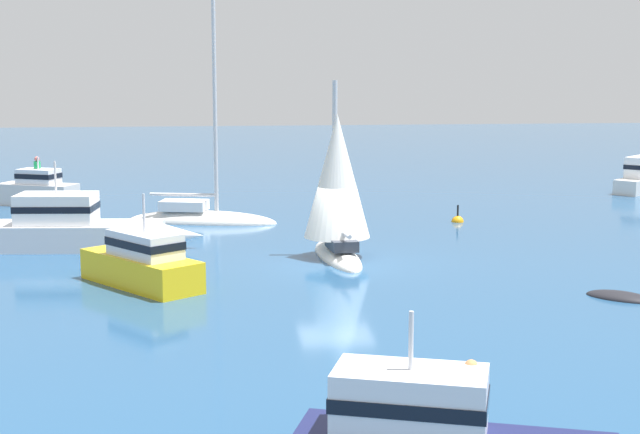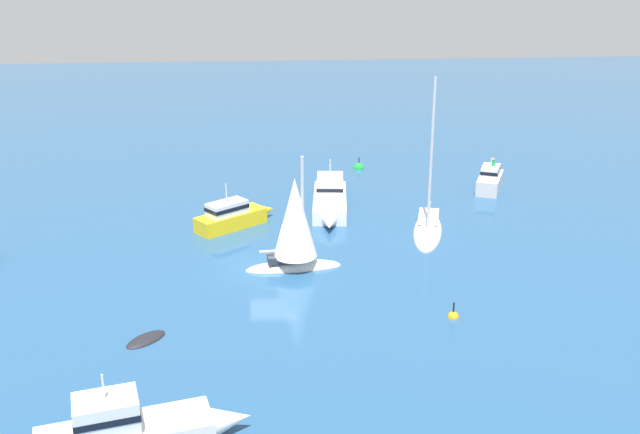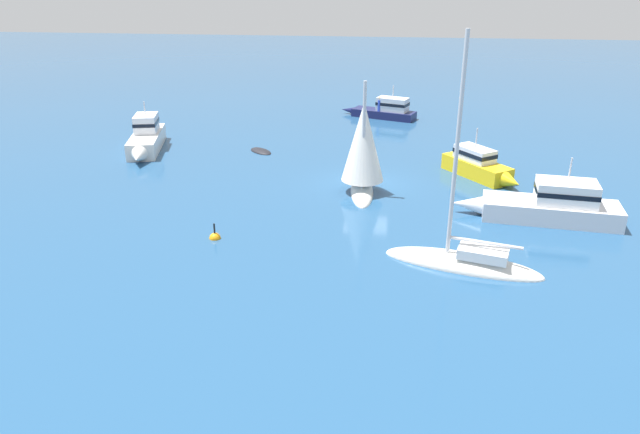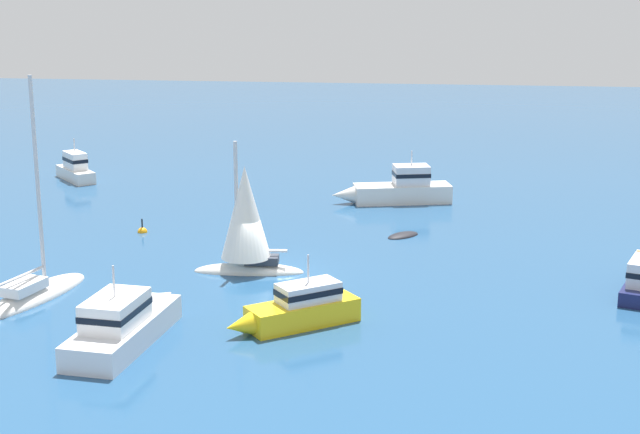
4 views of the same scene
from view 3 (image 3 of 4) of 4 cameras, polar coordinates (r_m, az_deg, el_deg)
name	(u,v)px [view 3 (image 3 of 4)]	position (r m, az deg, el deg)	size (l,w,h in m)	color
ground_plane	(367,185)	(34.03, 4.54, 3.12)	(160.00, 160.00, 0.00)	navy
ketch	(363,152)	(32.18, 4.16, 6.27)	(5.21, 2.48, 6.59)	silver
launch	(385,110)	(49.84, 6.31, 10.23)	(3.26, 6.45, 2.70)	#191E4C
dinghy	(261,152)	(40.42, -5.71, 6.27)	(2.08, 2.12, 0.39)	black
cabin_cruiser	(146,138)	(42.04, -16.40, 7.27)	(7.33, 3.11, 3.16)	silver
cabin_cruiser_1	(549,205)	(30.93, 21.17, 1.10)	(2.80, 8.09, 3.23)	white
sloop	(464,262)	(25.37, 13.65, -4.24)	(3.34, 6.78, 9.95)	silver
launch_1	(479,165)	(36.22, 15.05, 4.82)	(5.17, 4.33, 2.85)	yellow
channel_buoy	(215,238)	(27.57, -10.06, -2.02)	(0.53, 0.53, 1.00)	orange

